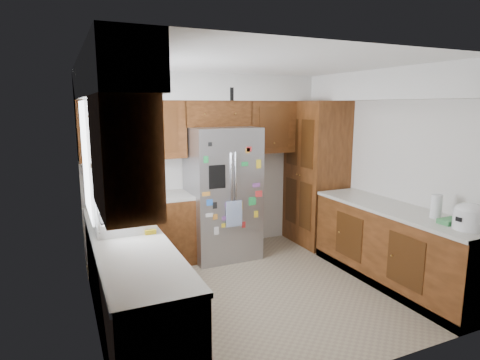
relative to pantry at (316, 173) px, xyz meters
name	(u,v)px	position (x,y,z in m)	size (l,w,h in m)	color
floor	(262,289)	(-1.50, -1.15, -1.07)	(3.60, 3.60, 0.00)	gray
room_shell	(241,129)	(-1.61, -0.79, 0.75)	(3.64, 3.24, 2.52)	silver
left_counter_run	(140,274)	(-2.86, -1.12, -0.65)	(1.36, 3.20, 0.92)	#3F200C
right_counter_run	(394,249)	(0.00, -1.62, -0.65)	(0.63, 2.25, 0.92)	#3F200C
pantry	(316,173)	(0.00, 0.00, 0.00)	(0.60, 0.90, 2.15)	#3F200C
fridge	(222,193)	(-1.50, 0.05, -0.17)	(0.90, 0.79, 1.80)	#939398
bridge_cabinet	(216,114)	(-1.50, 0.28, 0.90)	(0.96, 0.34, 0.35)	#3F200C
fridge_top_items	(214,91)	(-1.54, 0.25, 1.20)	(0.76, 0.36, 0.25)	#2257A4
sink_assembly	(122,220)	(-3.00, -1.05, -0.09)	(0.52, 0.73, 0.37)	white
left_counter_clutter	(114,197)	(-2.97, -0.30, -0.02)	(0.36, 0.89, 0.38)	black
rice_cooker	(469,216)	(0.00, -2.51, -0.02)	(0.30, 0.29, 0.25)	white
paper_towel	(436,206)	(0.05, -2.10, -0.03)	(0.11, 0.11, 0.25)	white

